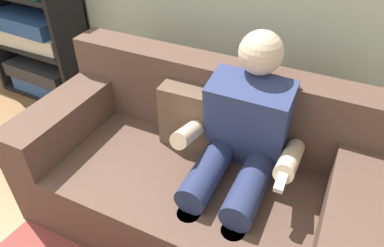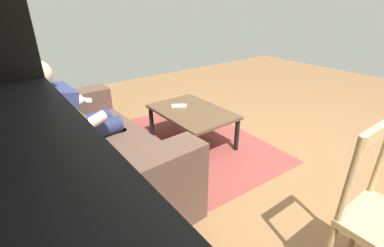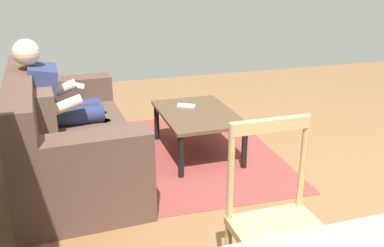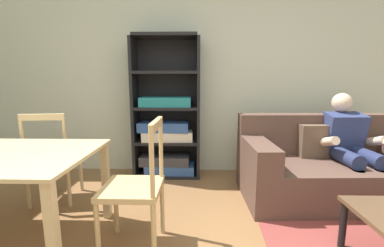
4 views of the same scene
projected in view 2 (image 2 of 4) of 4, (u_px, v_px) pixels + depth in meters
ground_plane at (336, 179)px, 2.47m from camera, size 8.48×8.48×0.00m
couch at (91, 155)px, 2.25m from camera, size 1.84×0.96×0.87m
person_lounging at (76, 120)px, 2.30m from camera, size 0.60×0.86×1.11m
coffee_table at (192, 114)px, 2.96m from camera, size 0.94×0.64×0.40m
tv_remote at (179, 106)px, 3.04m from camera, size 0.14×0.17×0.02m
area_rug at (192, 142)px, 3.11m from camera, size 2.06×1.49×0.01m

